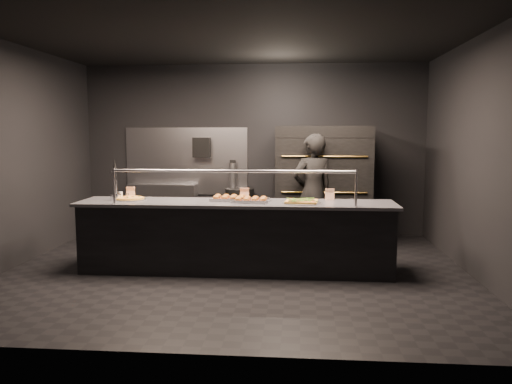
{
  "coord_description": "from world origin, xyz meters",
  "views": [
    {
      "loc": [
        0.8,
        -6.35,
        1.8
      ],
      "look_at": [
        0.25,
        0.2,
        1.03
      ],
      "focal_mm": 35.0,
      "sensor_mm": 36.0,
      "label": 1
    }
  ],
  "objects_px": {
    "round_pizza": "(130,199)",
    "slider_tray_b": "(251,200)",
    "fire_extinguisher": "(233,175)",
    "towel_dispenser": "(202,147)",
    "pizza_oven": "(322,184)",
    "square_pizza": "(302,202)",
    "worker": "(312,193)",
    "beer_tap": "(115,189)",
    "slider_tray_a": "(229,198)",
    "service_counter": "(236,236)",
    "trash_bin": "(240,212)",
    "prep_shelf": "(163,209)"
  },
  "relations": [
    {
      "from": "square_pizza",
      "to": "trash_bin",
      "type": "bearing_deg",
      "value": 114.92
    },
    {
      "from": "fire_extinguisher",
      "to": "round_pizza",
      "type": "xyz_separation_m",
      "value": [
        -1.08,
        -2.32,
        -0.12
      ]
    },
    {
      "from": "round_pizza",
      "to": "square_pizza",
      "type": "xyz_separation_m",
      "value": [
        2.28,
        -0.13,
        0.0
      ]
    },
    {
      "from": "slider_tray_b",
      "to": "worker",
      "type": "height_order",
      "value": "worker"
    },
    {
      "from": "pizza_oven",
      "to": "trash_bin",
      "type": "relative_size",
      "value": 2.26
    },
    {
      "from": "towel_dispenser",
      "to": "slider_tray_a",
      "type": "xyz_separation_m",
      "value": [
        0.8,
        -2.26,
        -0.6
      ]
    },
    {
      "from": "beer_tap",
      "to": "square_pizza",
      "type": "height_order",
      "value": "beer_tap"
    },
    {
      "from": "trash_bin",
      "to": "worker",
      "type": "relative_size",
      "value": 0.47
    },
    {
      "from": "towel_dispenser",
      "to": "pizza_oven",
      "type": "bearing_deg",
      "value": -13.14
    },
    {
      "from": "worker",
      "to": "service_counter",
      "type": "bearing_deg",
      "value": 26.32
    },
    {
      "from": "pizza_oven",
      "to": "slider_tray_b",
      "type": "xyz_separation_m",
      "value": [
        -1.0,
        -1.92,
        -0.02
      ]
    },
    {
      "from": "pizza_oven",
      "to": "fire_extinguisher",
      "type": "xyz_separation_m",
      "value": [
        -1.55,
        0.5,
        0.09
      ]
    },
    {
      "from": "round_pizza",
      "to": "slider_tray_b",
      "type": "relative_size",
      "value": 0.85
    },
    {
      "from": "prep_shelf",
      "to": "square_pizza",
      "type": "xyz_separation_m",
      "value": [
        2.45,
        -2.38,
        0.49
      ]
    },
    {
      "from": "service_counter",
      "to": "trash_bin",
      "type": "distance_m",
      "value": 2.23
    },
    {
      "from": "prep_shelf",
      "to": "worker",
      "type": "relative_size",
      "value": 0.67
    },
    {
      "from": "slider_tray_b",
      "to": "round_pizza",
      "type": "bearing_deg",
      "value": 176.81
    },
    {
      "from": "square_pizza",
      "to": "trash_bin",
      "type": "xyz_separation_m",
      "value": [
        -1.06,
        2.28,
        -0.52
      ]
    },
    {
      "from": "worker",
      "to": "trash_bin",
      "type": "bearing_deg",
      "value": -62.99
    },
    {
      "from": "towel_dispenser",
      "to": "fire_extinguisher",
      "type": "relative_size",
      "value": 0.69
    },
    {
      "from": "worker",
      "to": "pizza_oven",
      "type": "bearing_deg",
      "value": -126.76
    },
    {
      "from": "pizza_oven",
      "to": "square_pizza",
      "type": "distance_m",
      "value": 1.99
    },
    {
      "from": "service_counter",
      "to": "slider_tray_a",
      "type": "relative_size",
      "value": 8.45
    },
    {
      "from": "round_pizza",
      "to": "slider_tray_b",
      "type": "xyz_separation_m",
      "value": [
        1.64,
        -0.09,
        0.01
      ]
    },
    {
      "from": "slider_tray_b",
      "to": "trash_bin",
      "type": "distance_m",
      "value": 2.33
    },
    {
      "from": "slider_tray_b",
      "to": "worker",
      "type": "xyz_separation_m",
      "value": [
        0.82,
        1.2,
        -0.05
      ]
    },
    {
      "from": "pizza_oven",
      "to": "trash_bin",
      "type": "bearing_deg",
      "value": 167.19
    },
    {
      "from": "round_pizza",
      "to": "prep_shelf",
      "type": "bearing_deg",
      "value": 94.22
    },
    {
      "from": "towel_dispenser",
      "to": "worker",
      "type": "relative_size",
      "value": 0.2
    },
    {
      "from": "slider_tray_b",
      "to": "towel_dispenser",
      "type": "bearing_deg",
      "value": 114.58
    },
    {
      "from": "prep_shelf",
      "to": "towel_dispenser",
      "type": "distance_m",
      "value": 1.31
    },
    {
      "from": "beer_tap",
      "to": "worker",
      "type": "bearing_deg",
      "value": 24.17
    },
    {
      "from": "service_counter",
      "to": "round_pizza",
      "type": "bearing_deg",
      "value": 176.98
    },
    {
      "from": "beer_tap",
      "to": "worker",
      "type": "relative_size",
      "value": 0.3
    },
    {
      "from": "pizza_oven",
      "to": "slider_tray_a",
      "type": "relative_size",
      "value": 3.94
    },
    {
      "from": "service_counter",
      "to": "towel_dispenser",
      "type": "relative_size",
      "value": 11.71
    },
    {
      "from": "prep_shelf",
      "to": "trash_bin",
      "type": "height_order",
      "value": "prep_shelf"
    },
    {
      "from": "service_counter",
      "to": "trash_bin",
      "type": "xyz_separation_m",
      "value": [
        -0.21,
        2.22,
        -0.04
      ]
    },
    {
      "from": "service_counter",
      "to": "towel_dispenser",
      "type": "height_order",
      "value": "towel_dispenser"
    },
    {
      "from": "pizza_oven",
      "to": "trash_bin",
      "type": "xyz_separation_m",
      "value": [
        -1.41,
        0.32,
        -0.54
      ]
    },
    {
      "from": "towel_dispenser",
      "to": "trash_bin",
      "type": "xyz_separation_m",
      "value": [
        0.69,
        -0.17,
        -1.13
      ]
    },
    {
      "from": "fire_extinguisher",
      "to": "slider_tray_b",
      "type": "bearing_deg",
      "value": -77.16
    },
    {
      "from": "fire_extinguisher",
      "to": "worker",
      "type": "bearing_deg",
      "value": -41.59
    },
    {
      "from": "slider_tray_b",
      "to": "square_pizza",
      "type": "relative_size",
      "value": 1.03
    },
    {
      "from": "pizza_oven",
      "to": "worker",
      "type": "xyz_separation_m",
      "value": [
        -0.18,
        -0.72,
        -0.07
      ]
    },
    {
      "from": "service_counter",
      "to": "slider_tray_a",
      "type": "height_order",
      "value": "service_counter"
    },
    {
      "from": "service_counter",
      "to": "round_pizza",
      "type": "distance_m",
      "value": 1.51
    },
    {
      "from": "service_counter",
      "to": "trash_bin",
      "type": "relative_size",
      "value": 4.86
    },
    {
      "from": "pizza_oven",
      "to": "square_pizza",
      "type": "relative_size",
      "value": 3.81
    },
    {
      "from": "fire_extinguisher",
      "to": "towel_dispenser",
      "type": "bearing_deg",
      "value": -178.96
    }
  ]
}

